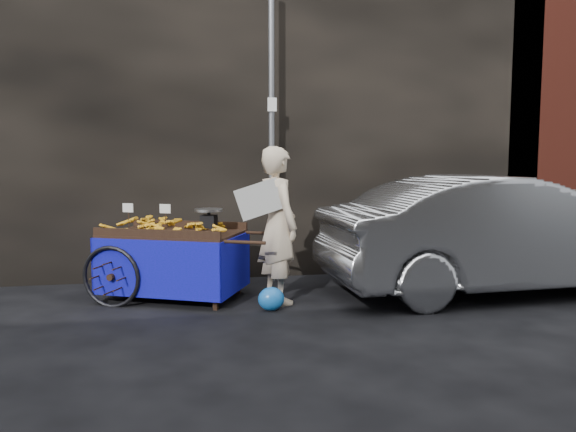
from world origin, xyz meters
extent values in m
plane|color=black|center=(0.00, 0.00, 0.00)|extent=(80.00, 80.00, 0.00)
cube|color=black|center=(-1.00, 2.60, 2.50)|extent=(11.00, 2.00, 5.00)
cube|color=#591E14|center=(5.50, 2.60, 2.50)|extent=(3.00, 2.00, 5.00)
cylinder|color=slate|center=(0.30, 1.30, 2.00)|extent=(0.08, 0.08, 4.00)
cube|color=white|center=(0.30, 1.25, 2.40)|extent=(0.12, 0.02, 0.18)
cube|color=black|center=(-1.01, 0.59, 0.78)|extent=(1.82, 1.53, 0.06)
cube|color=black|center=(-0.82, 1.00, 0.85)|extent=(1.43, 0.68, 0.10)
cube|color=black|center=(-1.20, 0.17, 0.85)|extent=(1.43, 0.68, 0.10)
cube|color=black|center=(-0.55, -0.05, 0.39)|extent=(0.06, 0.06, 0.78)
cube|color=black|center=(-0.23, 0.66, 0.39)|extent=(0.06, 0.06, 0.78)
cylinder|color=black|center=(-0.24, -0.19, 0.78)|extent=(0.46, 0.24, 0.04)
cylinder|color=black|center=(0.08, 0.52, 0.78)|extent=(0.46, 0.24, 0.04)
torus|color=black|center=(-1.71, 0.33, 0.34)|extent=(0.68, 0.35, 0.73)
torus|color=black|center=(-1.28, 1.28, 0.34)|extent=(0.68, 0.35, 0.73)
cylinder|color=black|center=(-1.49, 0.81, 0.34)|extent=(0.50, 1.01, 0.05)
cube|color=#071492|center=(-1.21, 0.14, 0.45)|extent=(1.46, 0.68, 0.66)
cube|color=#071492|center=(-0.80, 1.04, 0.45)|extent=(1.46, 0.68, 0.66)
cube|color=#071492|center=(-1.72, 0.91, 0.45)|extent=(0.44, 0.93, 0.66)
cube|color=#071492|center=(-0.29, 0.26, 0.45)|extent=(0.44, 0.93, 0.66)
cube|color=black|center=(-0.59, 0.45, 0.94)|extent=(0.22, 0.20, 0.16)
cylinder|color=silver|center=(-0.59, 0.45, 1.08)|extent=(0.44, 0.44, 0.03)
cube|color=white|center=(-1.54, 0.71, 1.10)|extent=(0.13, 0.07, 0.11)
cube|color=white|center=(-1.10, 0.51, 1.10)|extent=(0.13, 0.07, 0.11)
imported|color=beige|center=(0.19, 0.18, 0.91)|extent=(0.63, 0.77, 1.83)
cube|color=silver|center=(-0.04, 0.03, 1.23)|extent=(0.59, 0.08, 0.50)
ellipsoid|color=#165AAA|center=(0.06, -0.19, 0.13)|extent=(0.29, 0.24, 0.27)
imported|color=#A6A9AD|center=(3.03, 0.15, 0.74)|extent=(4.54, 1.75, 1.47)
camera|label=1|loc=(-0.88, -6.22, 1.69)|focal=35.00mm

